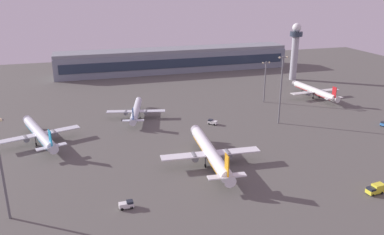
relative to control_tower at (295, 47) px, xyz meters
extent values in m
plane|color=#56544F|center=(-84.99, -99.58, -21.28)|extent=(416.00, 416.00, 0.00)
cube|color=gray|center=(-68.67, 48.52, -14.28)|extent=(166.17, 22.00, 14.00)
cube|color=#263347|center=(-68.67, 37.32, -13.58)|extent=(159.52, 0.40, 6.16)
cube|color=gray|center=(-68.67, 48.52, -6.08)|extent=(166.17, 19.80, 2.40)
cylinder|color=#A8A8B2|center=(0.00, 0.00, -7.06)|extent=(4.40, 4.40, 28.43)
cylinder|color=#2D3847|center=(0.00, 0.00, 8.65)|extent=(8.00, 8.00, 3.00)
sphere|color=silver|center=(0.00, 0.00, 12.67)|extent=(5.60, 5.60, 5.60)
cylinder|color=white|center=(-94.10, -105.33, -16.74)|extent=(6.68, 39.98, 4.20)
cone|color=white|center=(-92.77, -84.15, -16.74)|extent=(4.15, 2.90, 3.99)
cone|color=white|center=(-95.44, -126.73, -16.74)|extent=(3.97, 3.33, 3.78)
cube|color=white|center=(-94.17, -106.43, -16.97)|extent=(35.58, 6.63, 0.39)
cube|color=white|center=(-95.31, -124.64, -16.52)|extent=(12.30, 3.41, 0.39)
cube|color=orange|center=(-95.29, -124.30, -13.15)|extent=(0.55, 3.55, 7.18)
cylinder|color=slate|center=(-100.24, -106.05, -17.74)|extent=(2.68, 4.12, 2.43)
cylinder|color=slate|center=(-88.10, -106.82, -17.74)|extent=(2.68, 4.12, 2.43)
cube|color=orange|center=(-94.10, -105.33, -17.90)|extent=(6.06, 36.77, 0.40)
cylinder|color=#333338|center=(-93.30, -92.62, -18.71)|extent=(0.31, 0.31, 3.92)
cylinder|color=black|center=(-93.30, -92.62, -20.67)|extent=(0.52, 1.24, 1.22)
cylinder|color=#333338|center=(-96.70, -107.94, -18.71)|extent=(0.31, 0.31, 3.92)
cylinder|color=black|center=(-96.70, -107.94, -20.67)|extent=(0.52, 1.24, 1.22)
cylinder|color=#333338|center=(-91.85, -108.24, -18.71)|extent=(0.31, 0.31, 3.92)
cylinder|color=black|center=(-91.85, -108.24, -20.67)|extent=(0.52, 1.24, 1.22)
cylinder|color=silver|center=(-153.45, -67.52, -17.22)|extent=(14.65, 35.00, 3.76)
cone|color=silver|center=(-159.36, -49.47, -17.22)|extent=(4.13, 3.37, 3.57)
cone|color=silver|center=(-147.48, -85.75, -17.22)|extent=(4.08, 3.68, 3.38)
cube|color=silver|center=(-153.14, -68.46, -17.42)|extent=(31.31, 13.61, 0.35)
cube|color=silver|center=(-148.07, -83.96, -17.02)|extent=(11.08, 5.64, 0.35)
cube|color=#1984B2|center=(-148.16, -83.68, -14.01)|extent=(1.27, 3.10, 6.43)
cylinder|color=slate|center=(-158.31, -70.15, -18.11)|extent=(3.18, 4.06, 2.18)
cylinder|color=slate|center=(-147.97, -66.76, -18.11)|extent=(3.18, 4.06, 2.18)
cube|color=#1984B2|center=(-153.45, -67.52, -18.26)|extent=(13.40, 32.18, 0.36)
cylinder|color=#333338|center=(-157.00, -56.69, -18.98)|extent=(0.28, 0.28, 3.51)
cylinder|color=black|center=(-157.00, -56.69, -20.73)|extent=(0.71, 1.16, 1.09)
cylinder|color=#333338|center=(-154.75, -70.54, -18.98)|extent=(0.28, 0.28, 3.51)
cylinder|color=black|center=(-154.75, -70.54, -20.73)|extent=(0.71, 1.16, 1.09)
cylinder|color=#333338|center=(-150.61, -69.19, -18.98)|extent=(0.28, 0.28, 3.51)
cylinder|color=black|center=(-150.61, -69.19, -20.73)|extent=(0.71, 1.16, 1.09)
cylinder|color=silver|center=(-111.42, -47.55, -17.75)|extent=(10.40, 30.91, 3.27)
cone|color=silver|center=(-107.57, -31.48, -17.75)|extent=(3.50, 2.73, 3.11)
cone|color=silver|center=(-115.31, -63.80, -17.75)|extent=(3.43, 3.03, 2.94)
cube|color=silver|center=(-111.62, -48.39, -17.92)|extent=(27.60, 9.77, 0.30)
cube|color=silver|center=(-114.93, -62.21, -17.57)|extent=(9.69, 4.22, 0.30)
cube|color=#19479E|center=(-114.87, -61.95, -14.95)|extent=(0.89, 2.74, 5.60)
cylinder|color=slate|center=(-116.23, -47.29, -18.52)|extent=(2.56, 3.46, 1.89)
cylinder|color=slate|center=(-107.02, -49.49, -18.52)|extent=(2.56, 3.46, 1.89)
cube|color=#19479E|center=(-111.42, -47.55, -18.65)|extent=(9.51, 28.42, 0.31)
cylinder|color=#333338|center=(-109.11, -37.91, -19.27)|extent=(0.24, 0.24, 3.06)
cylinder|color=black|center=(-109.11, -37.91, -20.80)|extent=(0.56, 1.00, 0.95)
cylinder|color=#333338|center=(-113.76, -49.20, -19.27)|extent=(0.24, 0.24, 3.06)
cylinder|color=black|center=(-113.76, -49.20, -20.80)|extent=(0.56, 1.00, 0.95)
cylinder|color=#333338|center=(-110.08, -50.09, -19.27)|extent=(0.24, 0.24, 3.06)
cylinder|color=black|center=(-110.08, -50.09, -20.80)|extent=(0.56, 1.00, 0.95)
cylinder|color=silver|center=(-10.72, -41.42, -17.43)|extent=(5.99, 33.91, 3.56)
cone|color=silver|center=(-12.03, -23.47, -17.43)|extent=(3.54, 2.49, 3.38)
cone|color=silver|center=(-9.41, -59.55, -17.43)|extent=(3.39, 2.85, 3.21)
cube|color=silver|center=(-10.66, -42.35, -17.62)|extent=(30.18, 5.91, 0.33)
cube|color=silver|center=(-9.54, -57.78, -17.25)|extent=(10.44, 2.99, 0.33)
cube|color=red|center=(-9.56, -57.50, -14.39)|extent=(0.50, 3.01, 6.09)
cylinder|color=slate|center=(-15.80, -42.73, -18.28)|extent=(2.30, 3.51, 2.06)
cylinder|color=slate|center=(-5.52, -41.98, -18.28)|extent=(2.30, 3.51, 2.06)
cube|color=red|center=(-10.72, -41.42, -18.41)|extent=(5.44, 31.19, 0.34)
cylinder|color=#333338|center=(-11.50, -30.65, -19.10)|extent=(0.26, 0.26, 3.33)
cylinder|color=black|center=(-11.50, -30.65, -20.76)|extent=(0.45, 1.06, 1.03)
cylinder|color=#333338|center=(-12.61, -43.91, -19.10)|extent=(0.26, 0.26, 3.33)
cylinder|color=black|center=(-12.61, -43.91, -20.76)|extent=(0.45, 1.06, 1.03)
cylinder|color=#333338|center=(-8.50, -43.61, -19.10)|extent=(0.26, 0.26, 3.33)
cylinder|color=black|center=(-8.50, -43.61, -20.76)|extent=(0.45, 1.06, 1.03)
cube|color=yellow|center=(-54.17, -139.79, -20.23)|extent=(2.97, 2.66, 1.20)
cube|color=#1E232D|center=(-54.17, -139.79, -19.28)|extent=(2.62, 2.43, 0.70)
cube|color=yellow|center=(-51.71, -139.55, -19.53)|extent=(3.81, 2.64, 2.60)
cylinder|color=black|center=(-54.45, -140.87, -20.83)|extent=(0.92, 0.39, 0.90)
cylinder|color=black|center=(-54.65, -138.78, -20.83)|extent=(0.92, 0.39, 0.90)
cylinder|color=black|center=(-50.95, -140.53, -20.83)|extent=(0.92, 0.39, 0.90)
cylinder|color=black|center=(-51.15, -138.44, -20.83)|extent=(0.92, 0.39, 0.90)
cube|color=#3372BF|center=(-7.25, -91.25, -20.28)|extent=(2.65, 2.59, 1.10)
cube|color=#1E232D|center=(-7.25, -91.25, -19.38)|extent=(2.36, 2.36, 0.70)
cylinder|color=black|center=(-7.81, -90.55, -20.83)|extent=(0.95, 0.59, 0.90)
cylinder|color=black|center=(-5.28, -89.65, -20.83)|extent=(0.95, 0.59, 0.90)
cube|color=white|center=(-125.50, -126.40, -20.28)|extent=(2.16, 2.06, 1.10)
cube|color=#1E232D|center=(-125.50, -126.40, -19.38)|extent=(1.90, 1.89, 0.70)
cube|color=white|center=(-127.39, -126.46, -20.13)|extent=(2.46, 1.99, 1.40)
cylinder|color=black|center=(-125.24, -125.54, -20.83)|extent=(0.91, 0.33, 0.90)
cylinder|color=black|center=(-125.19, -127.24, -20.83)|extent=(0.91, 0.33, 0.90)
cylinder|color=black|center=(-127.92, -125.62, -20.83)|extent=(0.91, 0.33, 0.90)
cylinder|color=black|center=(-127.87, -127.32, -20.83)|extent=(0.91, 0.33, 0.90)
cube|color=white|center=(-80.48, -66.59, -20.28)|extent=(2.90, 2.90, 1.10)
cube|color=#1E232D|center=(-80.48, -66.59, -19.38)|extent=(2.61, 2.61, 0.70)
cube|color=white|center=(-79.19, -67.97, -20.13)|extent=(3.04, 3.06, 1.40)
cylinder|color=black|center=(-81.30, -66.96, -20.83)|extent=(0.83, 0.86, 0.90)
cylinder|color=black|center=(-80.06, -65.80, -20.83)|extent=(0.83, 0.86, 0.90)
cylinder|color=black|center=(-79.47, -68.92, -20.83)|extent=(0.83, 0.86, 0.90)
cylinder|color=black|center=(-78.23, -67.76, -20.83)|extent=(0.83, 0.86, 0.90)
cylinder|color=slate|center=(-50.35, -74.35, -5.81)|extent=(0.70, 0.70, 30.93)
cube|color=slate|center=(-50.35, -74.35, 9.05)|extent=(4.80, 0.40, 0.40)
sphere|color=#F9EAB2|center=(-52.15, -74.35, 9.05)|extent=(0.90, 0.90, 0.90)
sphere|color=#F9EAB2|center=(-48.55, -74.35, 9.05)|extent=(0.90, 0.90, 0.90)
cylinder|color=slate|center=(-157.73, -122.36, -6.81)|extent=(0.70, 0.70, 28.93)
sphere|color=#F9EAB2|center=(-155.93, -122.36, 7.05)|extent=(0.90, 0.90, 0.90)
cylinder|color=slate|center=(-41.59, -41.72, -10.27)|extent=(0.70, 0.70, 22.01)
cube|color=slate|center=(-41.59, -41.72, 0.14)|extent=(4.80, 0.40, 0.40)
sphere|color=#F9EAB2|center=(-43.39, -41.72, 0.14)|extent=(0.90, 0.90, 0.90)
sphere|color=#F9EAB2|center=(-39.79, -41.72, 0.14)|extent=(0.90, 0.90, 0.90)
camera|label=1|loc=(-136.16, -225.03, 39.69)|focal=36.69mm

